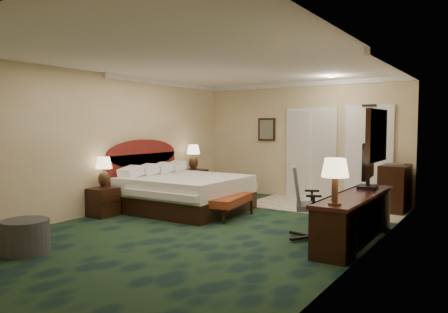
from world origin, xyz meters
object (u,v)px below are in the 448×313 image
Objects in this scene: nightstand_near at (103,202)px; ottoman at (25,236)px; nightstand_far at (193,183)px; minibar at (395,188)px; lamp_far at (193,157)px; desk_chair at (313,203)px; bed_bench at (231,207)px; tv at (368,166)px; desk at (355,218)px; bed at (186,193)px; lamp_near at (104,172)px.

ottoman is (0.97, -2.20, -0.04)m from nightstand_near.
nightstand_far is 4.49m from minibar.
nightstand_near is 2.80m from lamp_far.
bed_bench is at bearing 136.12° from desk_chair.
minibar is at bearing 9.62° from lamp_far.
ottoman is at bearing -79.37° from nightstand_far.
desk_chair is (1.82, -0.64, 0.34)m from bed_bench.
tv is (4.41, -1.32, 0.12)m from lamp_far.
desk is at bearing 39.63° from ottoman.
bed is 2.34× the size of minibar.
lamp_near is at bearing -128.13° from bed.
ottoman is 4.57m from desk.
bed is 1.60m from nightstand_near.
lamp_near is 2.66m from lamp_far.
ottoman is (0.89, -4.91, -0.73)m from lamp_far.
lamp_far is 5.04m from ottoman.
nightstand_far reaches higher than ottoman.
lamp_far is at bearing 121.41° from bed.
nightstand_far is at bearing 122.23° from bed.
lamp_far reaches higher than desk.
bed_bench is at bearing -6.08° from bed.
bed is 0.89× the size of desk.
desk_chair is at bearing -29.71° from lamp_far.
desk is (3.52, 2.91, 0.13)m from ottoman.
tv is at bearing 1.76° from bed.
bed_bench is 0.49× the size of desk.
lamp_near is at bearing -91.52° from nightstand_far.
lamp_far is at bearing 132.72° from bed_bench.
lamp_far is 0.24× the size of desk.
bed is 3.73× the size of lamp_near.
lamp_far is 4.88m from desk.
nightstand_far reaches higher than nightstand_near.
bed reaches higher than nightstand_near.
nightstand_far is 2.70m from lamp_near.
bed is at bearing 170.82° from desk.
minibar is (0.56, 2.94, -0.08)m from desk_chair.
tv is (2.39, 0.23, 0.87)m from bed_bench.
bed_bench is 1.92× the size of ottoman.
ottoman is at bearing -141.14° from tv.
lamp_near is at bearing -171.66° from desk.
nightstand_far is at bearing 100.63° from ottoman.
tv reaches higher than desk_chair.
lamp_near reaches higher than bed_bench.
minibar reaches higher than nightstand_far.
desk is at bearing 8.34° from lamp_near.
lamp_far is (-0.87, 1.43, 0.60)m from bed.
ottoman is 0.67× the size of minibar.
lamp_far reaches higher than nightstand_far.
lamp_near is 0.24× the size of desk.
nightstand_near is at bearing -170.96° from desk.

